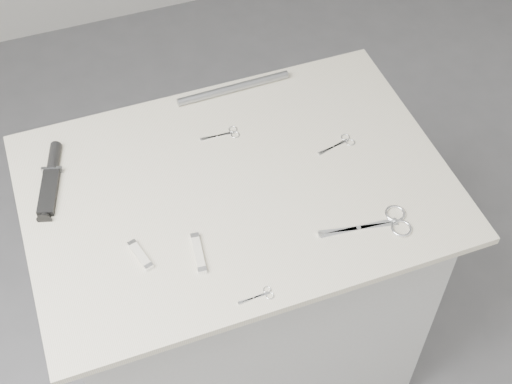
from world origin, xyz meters
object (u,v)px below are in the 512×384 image
object	(u,v)px
embroidery_scissors_b	(341,143)
sheathed_knife	(51,176)
plinth	(240,290)
embroidery_scissors_a	(226,134)
pocket_knife_b	(140,255)
pocket_knife_a	(199,253)
tiny_scissors	(260,296)
metal_rail	(233,88)
large_shears	(384,223)

from	to	relation	value
embroidery_scissors_b	sheathed_knife	xyz separation A→B (m)	(-0.69, 0.13, 0.01)
plinth	embroidery_scissors_a	bearing A→B (deg)	80.41
plinth	pocket_knife_b	distance (m)	0.56
pocket_knife_a	tiny_scissors	bearing A→B (deg)	-141.06
sheathed_knife	metal_rail	xyz separation A→B (m)	(0.51, 0.14, 0.00)
tiny_scissors	metal_rail	distance (m)	0.64
pocket_knife_b	large_shears	bearing A→B (deg)	-115.72
metal_rail	plinth	bearing A→B (deg)	-107.52
plinth	tiny_scissors	world-z (taller)	tiny_scissors
tiny_scissors	large_shears	bearing A→B (deg)	11.69
pocket_knife_a	metal_rail	bearing A→B (deg)	-20.09
large_shears	embroidery_scissors_b	size ratio (longest dim) A/B	2.07
embroidery_scissors_b	tiny_scissors	distance (m)	0.48
pocket_knife_a	large_shears	bearing A→B (deg)	-91.63
plinth	pocket_knife_b	size ratio (longest dim) A/B	10.38
sheathed_knife	metal_rail	bearing A→B (deg)	-58.01
embroidery_scissors_a	embroidery_scissors_b	size ratio (longest dim) A/B	0.97
embroidery_scissors_b	sheathed_knife	distance (m)	0.71
plinth	embroidery_scissors_b	xyz separation A→B (m)	(0.29, 0.04, 0.47)
large_shears	embroidery_scissors_a	world-z (taller)	large_shears
large_shears	metal_rail	xyz separation A→B (m)	(-0.18, 0.54, 0.01)
large_shears	pocket_knife_a	distance (m)	0.42
large_shears	sheathed_knife	bearing A→B (deg)	158.11
large_shears	tiny_scissors	xyz separation A→B (m)	(-0.33, -0.08, -0.00)
tiny_scissors	sheathed_knife	bearing A→B (deg)	124.46
pocket_knife_a	embroidery_scissors_a	bearing A→B (deg)	-20.71
tiny_scissors	metal_rail	bearing A→B (deg)	73.99
embroidery_scissors_a	metal_rail	xyz separation A→B (m)	(0.07, 0.15, 0.01)
large_shears	plinth	bearing A→B (deg)	148.81
embroidery_scissors_a	plinth	bearing A→B (deg)	-96.83
large_shears	pocket_knife_a	world-z (taller)	pocket_knife_a
plinth	sheathed_knife	size ratio (longest dim) A/B	4.10
plinth	sheathed_knife	distance (m)	0.65
large_shears	pocket_knife_a	size ratio (longest dim) A/B	2.00
pocket_knife_a	pocket_knife_b	distance (m)	0.13
sheathed_knife	plinth	bearing A→B (deg)	-96.23
sheathed_knife	metal_rail	world-z (taller)	sheathed_knife
sheathed_knife	embroidery_scissors_b	bearing A→B (deg)	-84.45
sheathed_knife	pocket_knife_b	bearing A→B (deg)	-137.53
pocket_knife_b	sheathed_knife	bearing A→B (deg)	11.12
embroidery_scissors_b	metal_rail	bearing A→B (deg)	111.89
tiny_scissors	pocket_knife_a	world-z (taller)	pocket_knife_a
large_shears	sheathed_knife	xyz separation A→B (m)	(-0.68, 0.40, 0.01)
sheathed_knife	embroidery_scissors_a	bearing A→B (deg)	-74.20
sheathed_knife	pocket_knife_b	world-z (taller)	sheathed_knife
plinth	pocket_knife_a	bearing A→B (deg)	-131.79
large_shears	tiny_scissors	world-z (taller)	large_shears
embroidery_scissors_a	pocket_knife_b	world-z (taller)	pocket_knife_b
tiny_scissors	pocket_knife_b	bearing A→B (deg)	136.80
embroidery_scissors_a	embroidery_scissors_b	xyz separation A→B (m)	(0.26, -0.13, 0.00)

